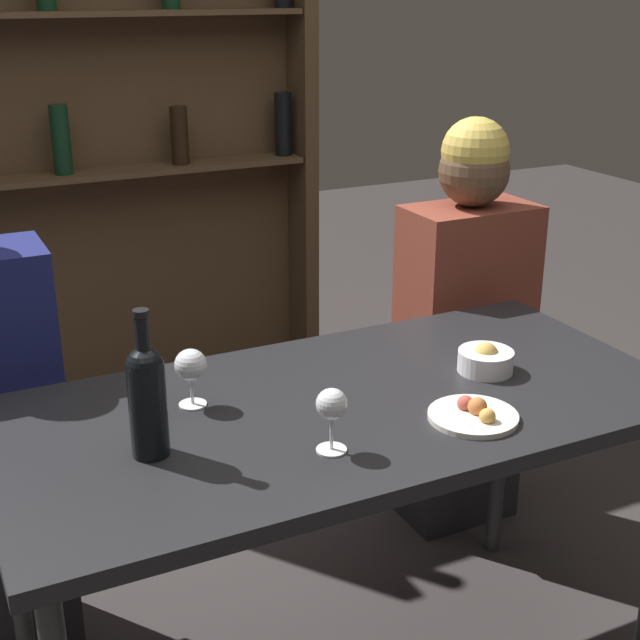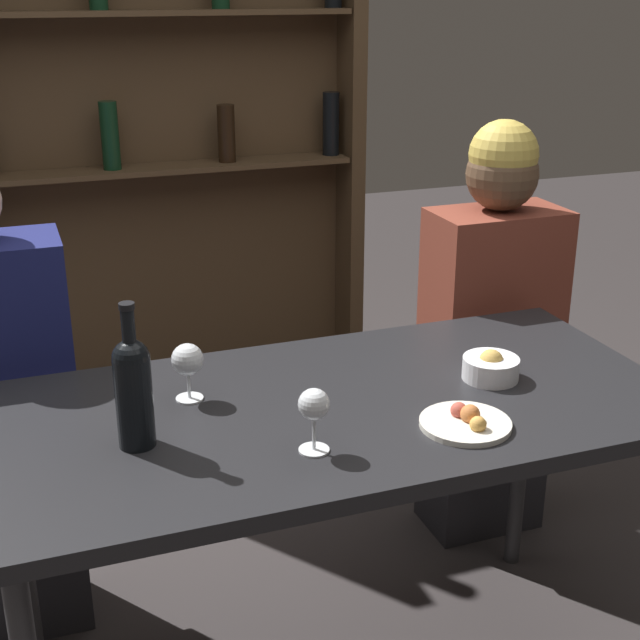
{
  "view_description": "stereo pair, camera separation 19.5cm",
  "coord_description": "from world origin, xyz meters",
  "px_view_note": "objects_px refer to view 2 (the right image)",
  "views": [
    {
      "loc": [
        -0.8,
        -1.53,
        1.62
      ],
      "look_at": [
        0.0,
        0.11,
        0.93
      ],
      "focal_mm": 50.0,
      "sensor_mm": 36.0,
      "label": 1
    },
    {
      "loc": [
        -0.62,
        -1.61,
        1.62
      ],
      "look_at": [
        0.0,
        0.11,
        0.93
      ],
      "focal_mm": 50.0,
      "sensor_mm": 36.0,
      "label": 2
    }
  ],
  "objects_px": {
    "wine_bottle": "(133,387)",
    "wine_glass_1": "(314,407)",
    "seated_person_right": "(490,341)",
    "snack_bowl": "(491,367)",
    "wine_glass_0": "(188,361)",
    "food_plate_0": "(466,421)"
  },
  "relations": [
    {
      "from": "wine_glass_1",
      "to": "food_plate_0",
      "type": "bearing_deg",
      "value": -1.69
    },
    {
      "from": "wine_glass_0",
      "to": "snack_bowl",
      "type": "relative_size",
      "value": 1.0
    },
    {
      "from": "wine_bottle",
      "to": "wine_glass_1",
      "type": "xyz_separation_m",
      "value": [
        0.32,
        -0.14,
        -0.03
      ]
    },
    {
      "from": "wine_glass_0",
      "to": "wine_glass_1",
      "type": "height_order",
      "value": "wine_glass_1"
    },
    {
      "from": "food_plate_0",
      "to": "snack_bowl",
      "type": "distance_m",
      "value": 0.25
    },
    {
      "from": "wine_glass_1",
      "to": "food_plate_0",
      "type": "height_order",
      "value": "wine_glass_1"
    },
    {
      "from": "wine_bottle",
      "to": "wine_glass_1",
      "type": "distance_m",
      "value": 0.35
    },
    {
      "from": "wine_bottle",
      "to": "wine_glass_0",
      "type": "distance_m",
      "value": 0.22
    },
    {
      "from": "seated_person_right",
      "to": "snack_bowl",
      "type": "bearing_deg",
      "value": -121.11
    },
    {
      "from": "seated_person_right",
      "to": "food_plate_0",
      "type": "bearing_deg",
      "value": -123.97
    },
    {
      "from": "wine_glass_1",
      "to": "seated_person_right",
      "type": "xyz_separation_m",
      "value": [
        0.81,
        0.71,
        -0.25
      ]
    },
    {
      "from": "food_plate_0",
      "to": "snack_bowl",
      "type": "relative_size",
      "value": 1.46
    },
    {
      "from": "snack_bowl",
      "to": "seated_person_right",
      "type": "bearing_deg",
      "value": 58.89
    },
    {
      "from": "food_plate_0",
      "to": "seated_person_right",
      "type": "height_order",
      "value": "seated_person_right"
    },
    {
      "from": "wine_bottle",
      "to": "wine_glass_1",
      "type": "height_order",
      "value": "wine_bottle"
    },
    {
      "from": "snack_bowl",
      "to": "wine_glass_0",
      "type": "bearing_deg",
      "value": 169.12
    },
    {
      "from": "wine_glass_1",
      "to": "seated_person_right",
      "type": "distance_m",
      "value": 1.1
    },
    {
      "from": "wine_glass_1",
      "to": "seated_person_right",
      "type": "height_order",
      "value": "seated_person_right"
    },
    {
      "from": "wine_glass_1",
      "to": "snack_bowl",
      "type": "distance_m",
      "value": 0.52
    },
    {
      "from": "wine_glass_0",
      "to": "snack_bowl",
      "type": "distance_m",
      "value": 0.68
    },
    {
      "from": "wine_glass_0",
      "to": "snack_bowl",
      "type": "height_order",
      "value": "wine_glass_0"
    },
    {
      "from": "wine_glass_0",
      "to": "wine_bottle",
      "type": "bearing_deg",
      "value": -129.82
    }
  ]
}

